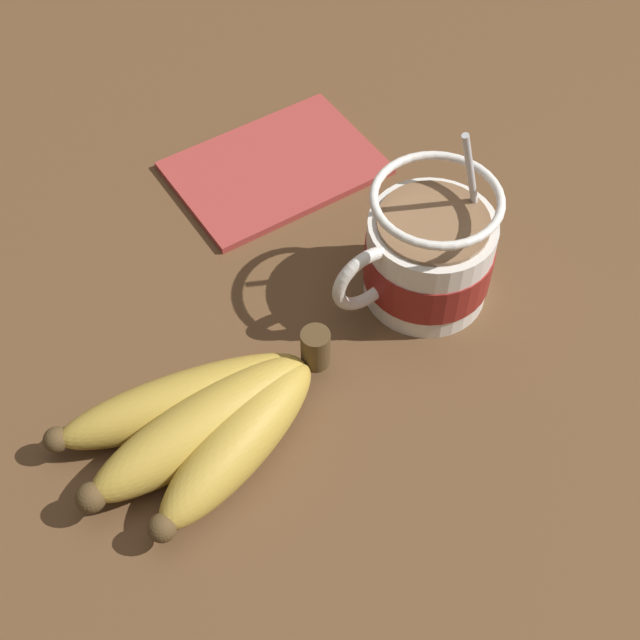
% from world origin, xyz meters
% --- Properties ---
extents(table, '(1.28, 1.28, 0.03)m').
position_xyz_m(table, '(0.00, 0.00, 0.02)').
color(table, brown).
rests_on(table, ground).
extents(coffee_mug, '(0.13, 0.09, 0.14)m').
position_xyz_m(coffee_mug, '(-0.10, 0.02, 0.07)').
color(coffee_mug, white).
rests_on(coffee_mug, table).
extents(banana_bunch, '(0.19, 0.13, 0.04)m').
position_xyz_m(banana_bunch, '(0.10, 0.04, 0.06)').
color(banana_bunch, '#4C381E').
rests_on(banana_bunch, table).
extents(napkin, '(0.16, 0.12, 0.01)m').
position_xyz_m(napkin, '(-0.07, -0.15, 0.04)').
color(napkin, '#A33833').
rests_on(napkin, table).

